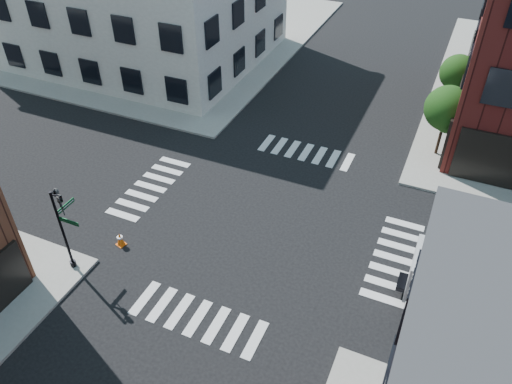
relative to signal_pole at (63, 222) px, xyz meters
The scene contains 6 objects.
ground 9.90m from the signal_pole, 44.81° to the left, with size 120.00×120.00×0.00m, color black.
sidewalk_nw 31.27m from the signal_pole, 117.29° to the left, with size 30.00×30.00×0.15m, color gray.
tree_near 21.94m from the signal_pole, 49.38° to the left, with size 2.69×2.69×4.49m.
tree_far 26.78m from the signal_pole, 57.77° to the left, with size 2.43×2.43×4.07m.
signal_pole is the anchor object (origin of this frame).
traffic_cone 3.40m from the signal_pole, 63.81° to the left, with size 0.52×0.52×0.77m.
Camera 1 is at (7.74, -18.27, 17.55)m, focal length 35.00 mm.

